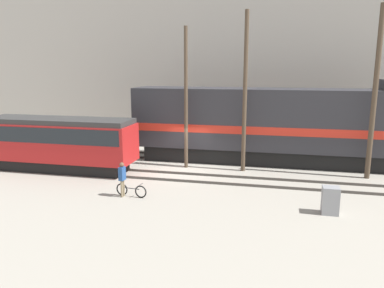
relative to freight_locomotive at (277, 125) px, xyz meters
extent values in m
plane|color=#9E998C|center=(-5.48, -3.01, -2.56)|extent=(120.00, 120.00, 0.00)
cube|color=#47423D|center=(-5.48, -5.42, -2.49)|extent=(60.00, 0.07, 0.14)
cube|color=#47423D|center=(-5.48, -3.98, -2.49)|extent=(60.00, 0.07, 0.14)
cube|color=#47423D|center=(-5.48, -0.72, -2.49)|extent=(60.00, 0.07, 0.14)
cube|color=#47423D|center=(-5.48, 0.72, -2.49)|extent=(60.00, 0.07, 0.14)
cube|color=#B7B2A8|center=(-5.48, 9.07, 4.54)|extent=(45.44, 6.00, 14.19)
cube|color=black|center=(-0.14, 0.00, -2.06)|extent=(17.07, 2.55, 1.00)
cube|color=#2D2D33|center=(-0.14, 0.00, 0.38)|extent=(18.56, 3.00, 3.87)
cube|color=red|center=(-0.14, 0.00, -0.20)|extent=(18.18, 3.04, 0.50)
cube|color=black|center=(-12.84, -4.70, -2.21)|extent=(8.21, 2.00, 0.70)
cube|color=#B21E1E|center=(-12.84, -4.70, -0.75)|extent=(9.32, 2.50, 2.21)
cube|color=#1E2328|center=(-12.84, -4.70, -0.19)|extent=(8.95, 2.54, 0.90)
cube|color=#333333|center=(-12.84, -4.70, 0.51)|extent=(9.14, 2.38, 0.30)
torus|color=black|center=(-6.28, -8.35, -2.25)|extent=(0.62, 0.14, 0.62)
torus|color=black|center=(-7.30, -8.21, -2.25)|extent=(0.62, 0.14, 0.62)
cylinder|color=black|center=(-6.79, -8.28, -2.14)|extent=(0.88, 0.15, 0.04)
cylinder|color=black|center=(-7.15, -8.23, -2.11)|extent=(0.03, 0.03, 0.28)
cylinder|color=#262626|center=(-6.28, -8.35, -1.89)|extent=(0.08, 0.44, 0.02)
cylinder|color=#8C7A5B|center=(-7.18, -8.30, -2.13)|extent=(0.11, 0.11, 0.84)
cylinder|color=#8C7A5B|center=(-7.20, -8.46, -2.13)|extent=(0.11, 0.11, 0.84)
cube|color=#264C8C|center=(-7.19, -8.38, -1.39)|extent=(0.26, 0.39, 0.65)
sphere|color=brown|center=(-7.19, -8.38, -0.95)|extent=(0.23, 0.23, 0.23)
cylinder|color=#4C3D2D|center=(-5.49, -2.35, 1.74)|extent=(0.23, 0.23, 8.59)
cylinder|color=#4C3D2D|center=(-1.92, -2.35, 2.14)|extent=(0.25, 0.25, 9.39)
cylinder|color=#4C3D2D|center=(5.11, -2.35, 2.19)|extent=(0.28, 0.28, 9.50)
cube|color=gray|center=(2.36, -8.43, -1.96)|extent=(0.70, 0.60, 1.20)
camera|label=1|loc=(-0.03, -24.55, 3.61)|focal=35.00mm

